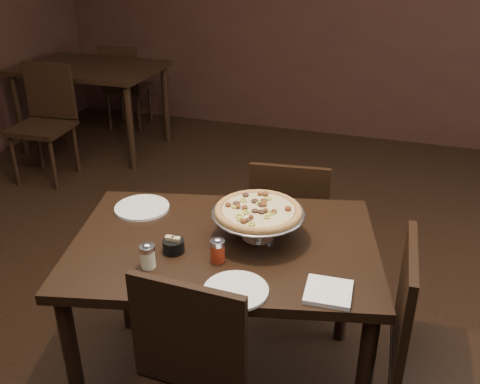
% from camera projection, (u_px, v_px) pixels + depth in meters
% --- Properties ---
extents(room, '(6.04, 7.04, 2.84)m').
position_uv_depth(room, '(258.00, 87.00, 1.78)').
color(room, black).
rests_on(room, ground).
extents(dining_table, '(1.36, 1.06, 0.76)m').
position_uv_depth(dining_table, '(225.00, 262.00, 2.17)').
color(dining_table, black).
rests_on(dining_table, ground).
extents(background_table, '(1.24, 0.82, 0.77)m').
position_uv_depth(background_table, '(91.00, 77.00, 4.79)').
color(background_table, black).
rests_on(background_table, ground).
extents(pizza_stand, '(0.37, 0.37, 0.15)m').
position_uv_depth(pizza_stand, '(258.00, 211.00, 2.10)').
color(pizza_stand, silver).
rests_on(pizza_stand, dining_table).
extents(parmesan_shaker, '(0.06, 0.06, 0.10)m').
position_uv_depth(parmesan_shaker, '(148.00, 256.00, 1.95)').
color(parmesan_shaker, beige).
rests_on(parmesan_shaker, dining_table).
extents(pepper_flake_shaker, '(0.06, 0.06, 0.10)m').
position_uv_depth(pepper_flake_shaker, '(218.00, 250.00, 1.99)').
color(pepper_flake_shaker, maroon).
rests_on(pepper_flake_shaker, dining_table).
extents(packet_caddy, '(0.08, 0.08, 0.07)m').
position_uv_depth(packet_caddy, '(173.00, 245.00, 2.05)').
color(packet_caddy, black).
rests_on(packet_caddy, dining_table).
extents(napkin_stack, '(0.17, 0.17, 0.02)m').
position_uv_depth(napkin_stack, '(328.00, 292.00, 1.82)').
color(napkin_stack, white).
rests_on(napkin_stack, dining_table).
extents(plate_left, '(0.24, 0.24, 0.01)m').
position_uv_depth(plate_left, '(142.00, 208.00, 2.37)').
color(plate_left, white).
rests_on(plate_left, dining_table).
extents(plate_near, '(0.23, 0.23, 0.01)m').
position_uv_depth(plate_near, '(236.00, 290.00, 1.83)').
color(plate_near, white).
rests_on(plate_near, dining_table).
extents(serving_spatula, '(0.15, 0.15, 0.02)m').
position_uv_depth(serving_spatula, '(259.00, 218.00, 2.05)').
color(serving_spatula, silver).
rests_on(serving_spatula, pizza_stand).
extents(chair_far, '(0.44, 0.44, 0.85)m').
position_uv_depth(chair_far, '(290.00, 224.00, 2.84)').
color(chair_far, black).
rests_on(chair_far, ground).
extents(chair_side, '(0.44, 0.44, 0.91)m').
position_uv_depth(chair_side, '(431.00, 351.00, 1.95)').
color(chair_side, black).
rests_on(chair_side, ground).
extents(bg_chair_far, '(0.44, 0.44, 0.85)m').
position_uv_depth(bg_chair_far, '(125.00, 84.00, 5.37)').
color(bg_chair_far, black).
rests_on(bg_chair_far, ground).
extents(bg_chair_near, '(0.46, 0.46, 0.92)m').
position_uv_depth(bg_chair_near, '(45.00, 118.00, 4.30)').
color(bg_chair_near, black).
rests_on(bg_chair_near, ground).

